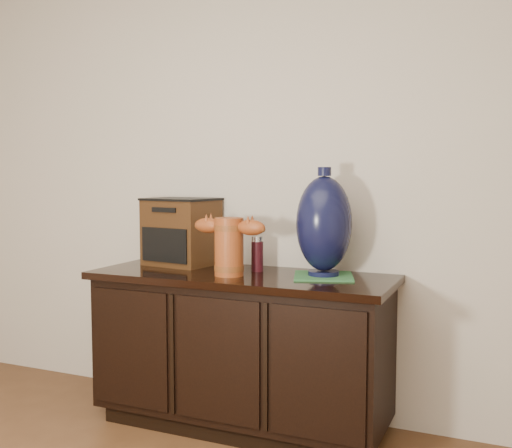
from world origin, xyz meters
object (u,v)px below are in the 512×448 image
at_px(terracotta_vessel, 229,243).
at_px(tv_radio, 181,231).
at_px(lamp_base, 324,224).
at_px(sideboard, 241,349).
at_px(spray_can, 257,254).

distance_m(terracotta_vessel, tv_radio, 0.44).
bearing_deg(terracotta_vessel, lamp_base, 24.43).
bearing_deg(terracotta_vessel, sideboard, 76.91).
bearing_deg(lamp_base, spray_can, 175.46).
bearing_deg(spray_can, sideboard, -115.60).
height_order(tv_radio, spray_can, tv_radio).
bearing_deg(sideboard, terracotta_vessel, -108.65).
bearing_deg(spray_can, lamp_base, -4.54).
xyz_separation_m(sideboard, tv_radio, (-0.41, 0.14, 0.54)).
xyz_separation_m(lamp_base, spray_can, (-0.35, 0.03, -0.16)).
bearing_deg(spray_can, tv_radio, 174.26).
xyz_separation_m(sideboard, terracotta_vessel, (-0.03, -0.08, 0.52)).
bearing_deg(lamp_base, tv_radio, 174.78).
bearing_deg(lamp_base, sideboard, -170.49).
height_order(terracotta_vessel, lamp_base, lamp_base).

